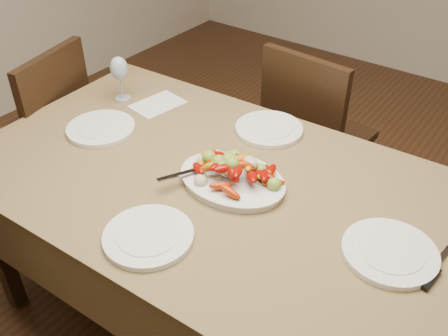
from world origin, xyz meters
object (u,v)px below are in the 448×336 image
Objects in this scene: plate_left at (101,129)px; wine_glass at (120,77)px; plate_near at (148,236)px; chair_left at (35,140)px; chair_far at (319,136)px; serving_platter at (232,182)px; dining_table at (224,261)px; plate_right at (390,252)px; plate_far at (269,129)px.

plate_left is 0.28m from wine_glass.
chair_left is at bearing 162.12° from plate_near.
chair_far is at bearing 59.72° from plate_left.
dining_table is at bearing -160.70° from serving_platter.
wine_glass reaches higher than plate_left.
serving_platter is (0.09, -0.86, 0.30)m from chair_far.
plate_near is (0.04, -1.22, 0.29)m from chair_far.
chair_left is at bearing 43.11° from chair_far.
chair_left is at bearing 179.77° from plate_right.
plate_right is at bearing -9.01° from wine_glass.
plate_left and plate_near have the same top height.
wine_glass is (-0.64, -0.66, 0.39)m from chair_far.
wine_glass reaches higher than chair_far.
plate_far is at bearing 93.94° from chair_left.
plate_far and plate_near have the same top height.
dining_table is 0.54m from plate_far.
plate_right is 1.32× the size of wine_glass.
plate_left reaches higher than dining_table.
serving_platter is 0.55m from plate_right.
plate_far is 0.67m from wine_glass.
wine_glass reaches higher than plate_near.
dining_table is at bearing -81.66° from plate_far.
wine_glass reaches higher than serving_platter.
chair_far reaches higher than plate_far.
dining_table is at bearing -16.99° from wine_glass.
chair_left is at bearing 179.05° from dining_table.
chair_left is (-1.15, 0.02, 0.10)m from dining_table.
plate_left is at bearing 149.78° from plate_near.
plate_left is at bearing -143.95° from plate_far.
serving_platter is 0.36m from plate_near.
chair_left reaches higher than plate_right.
dining_table is 6.83× the size of plate_right.
serving_platter is 0.37m from plate_far.
chair_left is 1.19m from plate_far.
plate_left is (-0.58, -0.02, 0.39)m from dining_table.
plate_far is at bearing 92.74° from plate_near.
dining_table is 0.70m from plate_left.
plate_near is at bearing -148.88° from plate_right.
plate_near is 1.30× the size of wine_glass.
plate_right is at bearing 76.08° from chair_left.
chair_left reaches higher than serving_platter.
wine_glass is at bearing 140.59° from plate_near.
dining_table is 6.97× the size of plate_left.
dining_table is at bearing -178.79° from plate_right.
chair_left is at bearing 176.30° from plate_left.
plate_left is (-0.52, -0.89, 0.29)m from chair_far.
plate_far is 0.71m from plate_near.
plate_right is at bearing 1.21° from dining_table.
plate_near is (0.03, -0.71, 0.00)m from plate_far.
plate_near is at bearing -87.26° from plate_far.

